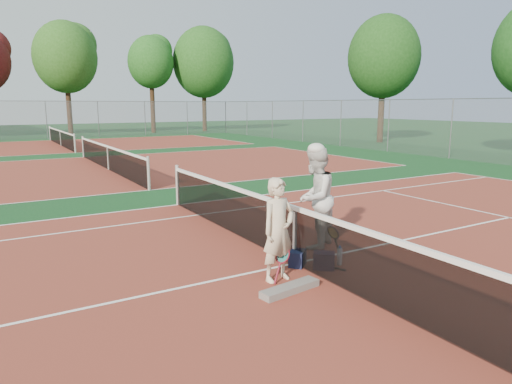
% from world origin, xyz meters
% --- Properties ---
extents(ground, '(130.00, 130.00, 0.00)m').
position_xyz_m(ground, '(0.00, 0.00, 0.00)').
color(ground, '#0F3818').
rests_on(ground, ground).
extents(court_main, '(23.77, 10.97, 0.01)m').
position_xyz_m(court_main, '(0.00, 0.00, 0.00)').
color(court_main, maroon).
rests_on(court_main, ground).
extents(court_far_a, '(23.77, 10.97, 0.01)m').
position_xyz_m(court_far_a, '(0.00, 13.50, 0.00)').
color(court_far_a, maroon).
rests_on(court_far_a, ground).
extents(court_far_b, '(23.77, 10.97, 0.01)m').
position_xyz_m(court_far_b, '(0.00, 27.00, 0.00)').
color(court_far_b, maroon).
rests_on(court_far_b, ground).
extents(net_main, '(0.10, 10.98, 1.02)m').
position_xyz_m(net_main, '(0.00, 0.00, 0.51)').
color(net_main, black).
rests_on(net_main, ground).
extents(net_far_a, '(0.10, 10.98, 1.02)m').
position_xyz_m(net_far_a, '(0.00, 13.50, 0.51)').
color(net_far_a, black).
rests_on(net_far_a, ground).
extents(net_far_b, '(0.10, 10.98, 1.02)m').
position_xyz_m(net_far_b, '(0.00, 27.00, 0.51)').
color(net_far_b, black).
rests_on(net_far_b, ground).
extents(fence_back, '(32.00, 0.06, 3.00)m').
position_xyz_m(fence_back, '(0.00, 34.00, 1.50)').
color(fence_back, slate).
rests_on(fence_back, ground).
extents(fence_right, '(0.06, 54.50, 3.00)m').
position_xyz_m(fence_right, '(16.00, 6.75, 1.50)').
color(fence_right, slate).
rests_on(fence_right, ground).
extents(player_a, '(0.64, 0.46, 1.62)m').
position_xyz_m(player_a, '(-0.65, -0.47, 0.81)').
color(player_a, beige).
rests_on(player_a, ground).
extents(player_b, '(1.19, 1.12, 1.94)m').
position_xyz_m(player_b, '(0.89, 0.60, 0.97)').
color(player_b, silver).
rests_on(player_b, ground).
extents(racket_red, '(0.44, 0.41, 0.52)m').
position_xyz_m(racket_red, '(-0.58, -0.49, 0.26)').
color(racket_red, maroon).
rests_on(racket_red, ground).
extents(racket_black_held, '(0.34, 0.33, 0.55)m').
position_xyz_m(racket_black_held, '(0.85, -0.00, 0.28)').
color(racket_black_held, black).
rests_on(racket_black_held, ground).
extents(racket_spare, '(0.47, 0.66, 0.03)m').
position_xyz_m(racket_spare, '(0.34, -0.30, 0.01)').
color(racket_spare, black).
rests_on(racket_spare, ground).
extents(sports_bag_navy, '(0.41, 0.40, 0.27)m').
position_xyz_m(sports_bag_navy, '(-0.01, -0.11, 0.13)').
color(sports_bag_navy, black).
rests_on(sports_bag_navy, ground).
extents(sports_bag_purple, '(0.42, 0.41, 0.28)m').
position_xyz_m(sports_bag_purple, '(0.28, -0.45, 0.14)').
color(sports_bag_purple, black).
rests_on(sports_bag_purple, ground).
extents(net_cover_canvas, '(1.02, 0.37, 0.10)m').
position_xyz_m(net_cover_canvas, '(-0.76, -0.96, 0.05)').
color(net_cover_canvas, '#67615D').
rests_on(net_cover_canvas, ground).
extents(water_bottle, '(0.09, 0.09, 0.30)m').
position_xyz_m(water_bottle, '(0.63, -0.44, 0.15)').
color(water_bottle, '#C9E9FF').
rests_on(water_bottle, ground).
extents(tree_back_3, '(5.34, 5.34, 9.82)m').
position_xyz_m(tree_back_3, '(2.27, 37.37, 6.72)').
color(tree_back_3, '#382314').
rests_on(tree_back_3, ground).
extents(tree_back_4, '(4.35, 4.35, 9.24)m').
position_xyz_m(tree_back_4, '(10.05, 38.01, 6.70)').
color(tree_back_4, '#382314').
rests_on(tree_back_4, ground).
extents(tree_back_5, '(6.18, 6.18, 10.49)m').
position_xyz_m(tree_back_5, '(15.48, 37.81, 6.92)').
color(tree_back_5, '#382314').
rests_on(tree_back_5, ground).
extents(tree_right_1, '(5.07, 5.07, 8.98)m').
position_xyz_m(tree_right_1, '(20.59, 18.14, 6.04)').
color(tree_right_1, '#382314').
rests_on(tree_right_1, ground).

